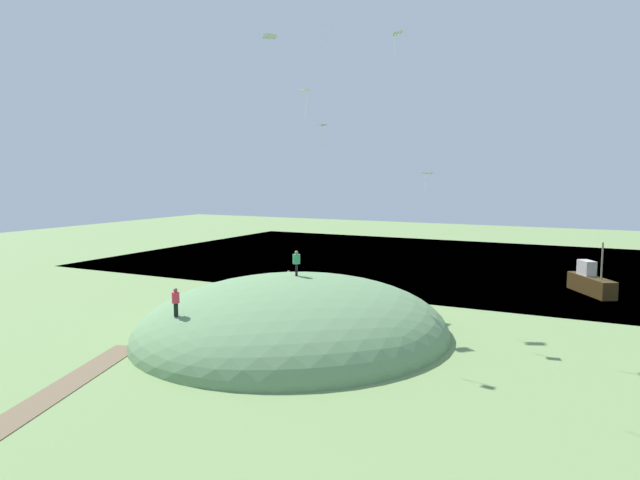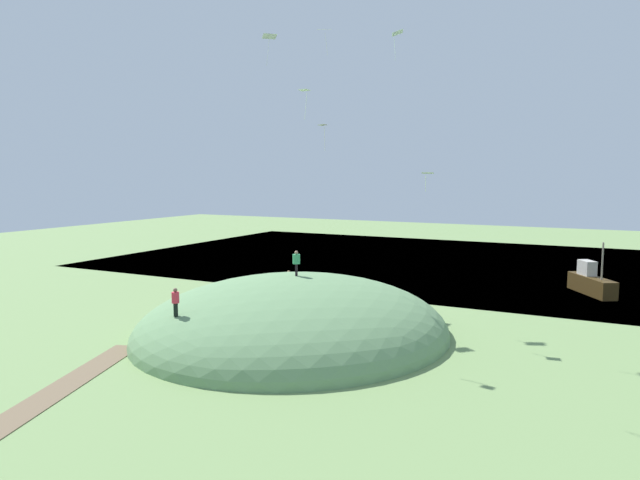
% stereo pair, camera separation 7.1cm
% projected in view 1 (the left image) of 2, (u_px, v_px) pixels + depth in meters
% --- Properties ---
extents(ground_plane, '(160.00, 160.00, 0.00)m').
position_uv_depth(ground_plane, '(377.00, 314.00, 42.47)').
color(ground_plane, '#708F53').
extents(lake_water, '(45.34, 80.00, 0.40)m').
position_uv_depth(lake_water, '(466.00, 265.00, 66.80)').
color(lake_water, '#344C68').
rests_on(lake_water, ground_plane).
extents(grass_hill, '(20.86, 19.43, 7.21)m').
position_uv_depth(grass_hill, '(293.00, 334.00, 37.26)').
color(grass_hill, '#648B5C').
rests_on(grass_hill, ground_plane).
extents(dirt_path, '(12.59, 5.74, 0.04)m').
position_uv_depth(dirt_path, '(68.00, 384.00, 28.25)').
color(dirt_path, brown).
rests_on(dirt_path, ground_plane).
extents(boat_on_lake, '(5.58, 4.12, 4.56)m').
position_uv_depth(boat_on_lake, '(591.00, 283.00, 49.70)').
color(boat_on_lake, '#3B2A11').
rests_on(boat_on_lake, lake_water).
extents(person_on_hilltop, '(0.64, 0.64, 1.62)m').
position_uv_depth(person_on_hilltop, '(296.00, 260.00, 37.48)').
color(person_on_hilltop, black).
rests_on(person_on_hilltop, grass_hill).
extents(person_with_child, '(0.57, 0.57, 1.58)m').
position_uv_depth(person_with_child, '(176.00, 299.00, 32.02)').
color(person_with_child, black).
rests_on(person_with_child, grass_hill).
extents(person_walking_path, '(0.62, 0.62, 1.84)m').
position_uv_depth(person_walking_path, '(289.00, 279.00, 47.06)').
color(person_walking_path, '#2E3224').
rests_on(person_walking_path, grass_hill).
extents(kite_0, '(0.79, 0.56, 2.08)m').
position_uv_depth(kite_0, '(323.00, 127.00, 46.25)').
color(kite_0, white).
extents(kite_3, '(1.23, 1.03, 1.92)m').
position_uv_depth(kite_3, '(397.00, 34.00, 38.61)').
color(kite_3, white).
extents(kite_5, '(0.61, 0.79, 1.24)m').
position_uv_depth(kite_5, '(428.00, 174.00, 37.11)').
color(kite_5, white).
extents(kite_6, '(0.57, 0.69, 1.76)m').
position_uv_depth(kite_6, '(305.00, 93.00, 35.21)').
color(kite_6, white).
extents(kite_7, '(1.22, 1.21, 2.31)m').
position_uv_depth(kite_7, '(269.00, 38.00, 43.64)').
color(kite_7, white).
extents(kite_9, '(1.16, 1.35, 2.13)m').
position_uv_depth(kite_9, '(324.00, 31.00, 45.25)').
color(kite_9, white).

